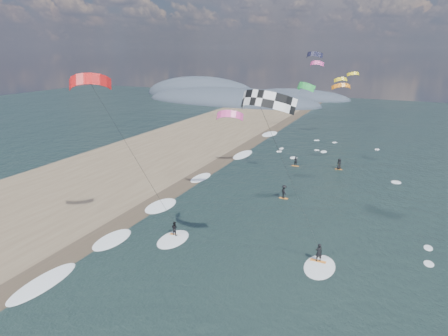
% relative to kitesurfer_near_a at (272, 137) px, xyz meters
% --- Properties ---
extents(ground, '(260.00, 260.00, 0.00)m').
position_rel_kitesurfer_near_a_xyz_m(ground, '(-5.70, -5.71, -12.06)').
color(ground, black).
rests_on(ground, ground).
extents(sand_strip, '(26.00, 240.00, 0.00)m').
position_rel_kitesurfer_near_a_xyz_m(sand_strip, '(-29.70, 4.29, -12.06)').
color(sand_strip, brown).
rests_on(sand_strip, ground).
extents(wet_sand_strip, '(3.00, 240.00, 0.00)m').
position_rel_kitesurfer_near_a_xyz_m(wet_sand_strip, '(-17.70, 4.29, -12.05)').
color(wet_sand_strip, '#382D23').
rests_on(wet_sand_strip, ground).
extents(coastal_hills, '(80.00, 41.00, 15.00)m').
position_rel_kitesurfer_near_a_xyz_m(coastal_hills, '(-50.54, 102.16, -12.06)').
color(coastal_hills, '#3D4756').
rests_on(coastal_hills, ground).
extents(kitesurfer_near_a, '(7.87, 8.77, 15.88)m').
position_rel_kitesurfer_near_a_xyz_m(kitesurfer_near_a, '(0.00, 0.00, 0.00)').
color(kitesurfer_near_a, orange).
rests_on(kitesurfer_near_a, ground).
extents(kitesurfer_near_b, '(6.83, 8.84, 16.67)m').
position_rel_kitesurfer_near_a_xyz_m(kitesurfer_near_b, '(-13.24, -0.43, -1.56)').
color(kitesurfer_near_b, orange).
rests_on(kitesurfer_near_b, ground).
extents(far_kitesurfers, '(7.68, 16.22, 1.78)m').
position_rel_kitesurfer_near_a_xyz_m(far_kitesurfers, '(-2.67, 24.71, -11.19)').
color(far_kitesurfers, orange).
rests_on(far_kitesurfers, ground).
extents(bg_kite_field, '(10.86, 75.61, 7.52)m').
position_rel_kitesurfer_near_a_xyz_m(bg_kite_field, '(-6.21, 48.62, 0.37)').
color(bg_kite_field, '#D83F8C').
rests_on(bg_kite_field, ground).
extents(shoreline_surf, '(2.40, 79.40, 0.11)m').
position_rel_kitesurfer_near_a_xyz_m(shoreline_surf, '(-16.50, 9.04, -12.06)').
color(shoreline_surf, white).
rests_on(shoreline_surf, ground).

